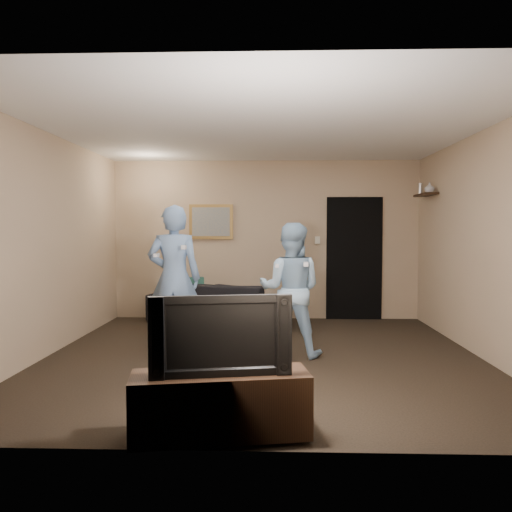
{
  "coord_description": "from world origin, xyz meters",
  "views": [
    {
      "loc": [
        0.11,
        -5.72,
        1.47
      ],
      "look_at": [
        -0.09,
        0.3,
        1.15
      ],
      "focal_mm": 35.0,
      "sensor_mm": 36.0,
      "label": 1
    }
  ],
  "objects_px": {
    "tv_console": "(220,404)",
    "television": "(220,333)",
    "wii_player_left": "(174,278)",
    "wii_player_right": "(291,289)",
    "sofa": "(219,303)"
  },
  "relations": [
    {
      "from": "tv_console",
      "to": "television",
      "type": "xyz_separation_m",
      "value": [
        0.0,
        0.0,
        0.5
      ]
    },
    {
      "from": "television",
      "to": "tv_console",
      "type": "bearing_deg",
      "value": 0.0
    },
    {
      "from": "tv_console",
      "to": "television",
      "type": "bearing_deg",
      "value": 0.0
    },
    {
      "from": "television",
      "to": "wii_player_left",
      "type": "height_order",
      "value": "wii_player_left"
    },
    {
      "from": "tv_console",
      "to": "wii_player_right",
      "type": "bearing_deg",
      "value": 66.38
    },
    {
      "from": "sofa",
      "to": "wii_player_right",
      "type": "xyz_separation_m",
      "value": [
        1.06,
        -2.04,
        0.46
      ]
    },
    {
      "from": "wii_player_left",
      "to": "wii_player_right",
      "type": "bearing_deg",
      "value": -7.97
    },
    {
      "from": "sofa",
      "to": "wii_player_right",
      "type": "distance_m",
      "value": 2.35
    },
    {
      "from": "tv_console",
      "to": "wii_player_right",
      "type": "height_order",
      "value": "wii_player_right"
    },
    {
      "from": "sofa",
      "to": "tv_console",
      "type": "xyz_separation_m",
      "value": [
        0.48,
        -4.41,
        -0.07
      ]
    },
    {
      "from": "sofa",
      "to": "tv_console",
      "type": "bearing_deg",
      "value": 113.44
    },
    {
      "from": "tv_console",
      "to": "wii_player_left",
      "type": "xyz_separation_m",
      "value": [
        -0.83,
        2.57,
        0.63
      ]
    },
    {
      "from": "sofa",
      "to": "wii_player_left",
      "type": "relative_size",
      "value": 1.23
    },
    {
      "from": "wii_player_left",
      "to": "tv_console",
      "type": "bearing_deg",
      "value": -72.11
    },
    {
      "from": "tv_console",
      "to": "television",
      "type": "distance_m",
      "value": 0.5
    }
  ]
}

